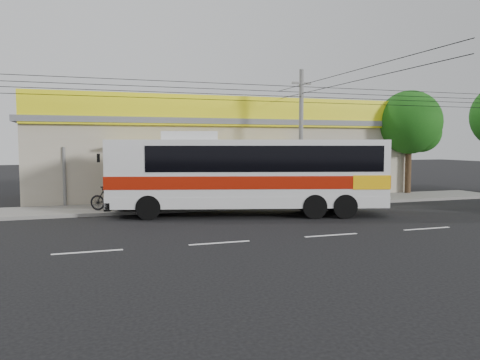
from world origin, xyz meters
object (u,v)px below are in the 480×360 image
(motorbike_red, at_px, (125,199))
(motorbike_dark, at_px, (109,199))
(tree_near, at_px, (412,125))
(utility_pole, at_px, (301,94))
(coach_bus, at_px, (251,171))

(motorbike_red, xyz_separation_m, motorbike_dark, (-0.75, -0.33, 0.07))
(motorbike_dark, bearing_deg, tree_near, -53.49)
(motorbike_dark, height_order, utility_pole, utility_pole)
(utility_pole, bearing_deg, tree_near, 15.09)
(coach_bus, xyz_separation_m, utility_pole, (3.45, 2.22, 3.69))
(coach_bus, height_order, tree_near, tree_near)
(coach_bus, relative_size, motorbike_dark, 6.71)
(coach_bus, distance_m, motorbike_red, 5.99)
(motorbike_red, distance_m, tree_near, 17.66)
(motorbike_red, xyz_separation_m, utility_pole, (8.67, -0.38, 5.04))
(coach_bus, height_order, motorbike_red, coach_bus)
(motorbike_red, distance_m, motorbike_dark, 0.82)
(coach_bus, bearing_deg, tree_near, 36.41)
(coach_bus, bearing_deg, utility_pole, 48.49)
(motorbike_red, height_order, motorbike_dark, motorbike_dark)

